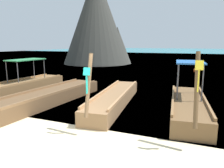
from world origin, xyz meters
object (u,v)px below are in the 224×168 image
at_px(longtail_boat_violet_ribbon, 16,87).
at_px(karst_rock, 98,20).
at_px(longtail_boat_red_ribbon, 49,97).
at_px(longtail_boat_turquoise_ribbon, 114,99).
at_px(mooring_buoy_near, 196,70).
at_px(longtail_boat_yellow_ribbon, 188,106).

bearing_deg(longtail_boat_violet_ribbon, karst_rock, 101.32).
distance_m(longtail_boat_violet_ribbon, karst_rock, 19.76).
distance_m(longtail_boat_red_ribbon, karst_rock, 21.62).
xyz_separation_m(longtail_boat_red_ribbon, longtail_boat_turquoise_ribbon, (3.02, 0.87, -0.00)).
relative_size(longtail_boat_violet_ribbon, mooring_buoy_near, 17.00).
bearing_deg(longtail_boat_turquoise_ribbon, karst_rock, 117.91).
relative_size(longtail_boat_violet_ribbon, longtail_boat_yellow_ribbon, 1.34).
bearing_deg(longtail_boat_yellow_ribbon, longtail_boat_red_ribbon, -173.27).
height_order(longtail_boat_red_ribbon, mooring_buoy_near, longtail_boat_red_ribbon).
height_order(longtail_boat_yellow_ribbon, karst_rock, karst_rock).
bearing_deg(longtail_boat_turquoise_ribbon, longtail_boat_red_ribbon, -163.89).
xyz_separation_m(longtail_boat_yellow_ribbon, karst_rock, (-13.19, 18.92, 5.66)).
height_order(longtail_boat_yellow_ribbon, mooring_buoy_near, longtail_boat_yellow_ribbon).
xyz_separation_m(longtail_boat_violet_ribbon, longtail_boat_red_ribbon, (3.21, -1.10, -0.04)).
bearing_deg(longtail_boat_turquoise_ribbon, longtail_boat_yellow_ribbon, -2.37).
bearing_deg(longtail_boat_yellow_ribbon, mooring_buoy_near, 90.22).
relative_size(longtail_boat_violet_ribbon, karst_rock, 0.63).
xyz_separation_m(longtail_boat_turquoise_ribbon, mooring_buoy_near, (3.19, 13.34, -0.07)).
height_order(longtail_boat_red_ribbon, longtail_boat_turquoise_ribbon, longtail_boat_red_ribbon).
bearing_deg(karst_rock, longtail_boat_violet_ribbon, -78.68).
xyz_separation_m(longtail_boat_turquoise_ribbon, karst_rock, (-9.95, 18.79, 5.72)).
distance_m(longtail_boat_yellow_ribbon, karst_rock, 23.75).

